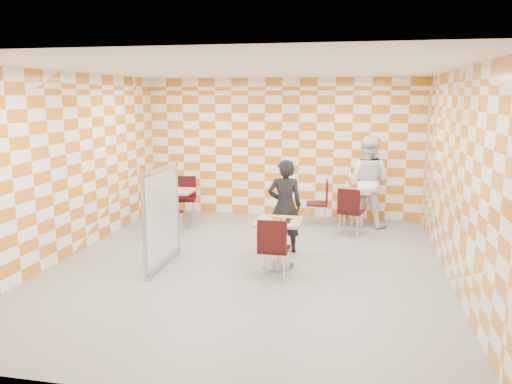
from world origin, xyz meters
TOP-DOWN VIEW (x-y plane):
  - room_shell at (0.00, 0.54)m, footprint 7.00×7.00m
  - main_table at (0.48, 0.06)m, footprint 0.70×0.70m
  - second_table at (1.56, 2.86)m, footprint 0.70×0.70m
  - empty_table at (-1.93, 2.10)m, footprint 0.70×0.70m
  - chair_main_front at (0.50, -0.55)m, footprint 0.43×0.44m
  - chair_second_front at (1.52, 2.06)m, footprint 0.51×0.52m
  - chair_second_side at (0.94, 2.77)m, footprint 0.46×0.45m
  - chair_empty_near at (-1.89, 1.35)m, footprint 0.55×0.55m
  - chair_empty_far at (-1.94, 2.71)m, footprint 0.50×0.51m
  - partition at (-1.29, -0.23)m, footprint 0.08×1.38m
  - man_dark at (0.46, 0.87)m, footprint 0.65×0.50m
  - man_white at (1.85, 2.93)m, footprint 1.09×0.97m
  - pizza_on_foil at (0.48, 0.05)m, footprint 0.40×0.40m
  - sport_bottle at (1.44, 3.02)m, footprint 0.06×0.06m
  - soda_bottle at (1.69, 2.89)m, footprint 0.07×0.07m

SIDE VIEW (x-z plane):
  - main_table at x=0.48m, z-range 0.13..0.88m
  - second_table at x=1.56m, z-range 0.13..0.88m
  - empty_table at x=-1.93m, z-range 0.13..0.88m
  - chair_main_front at x=0.50m, z-range 0.08..1.01m
  - chair_second_front at x=1.52m, z-range 0.08..1.01m
  - chair_second_side at x=0.94m, z-range 0.08..1.01m
  - chair_empty_near at x=-1.89m, z-range 0.08..1.01m
  - chair_empty_far at x=-1.94m, z-range 0.08..1.01m
  - pizza_on_foil at x=0.48m, z-range 0.74..0.79m
  - partition at x=-1.29m, z-range 0.02..1.57m
  - man_dark at x=0.46m, z-range 0.00..1.59m
  - sport_bottle at x=1.44m, z-range 0.74..0.94m
  - soda_bottle at x=1.69m, z-range 0.74..0.97m
  - man_white at x=1.85m, z-range 0.00..1.85m
  - room_shell at x=0.00m, z-range -2.00..5.00m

